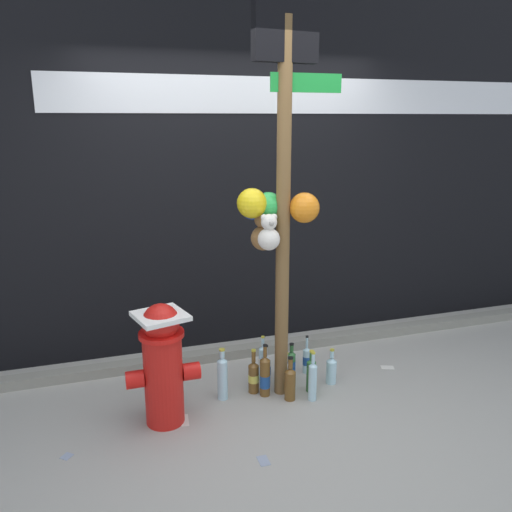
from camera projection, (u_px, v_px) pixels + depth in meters
name	position (u px, v px, depth m)	size (l,w,h in m)	color
ground_plane	(290.00, 418.00, 3.52)	(14.00, 14.00, 0.00)	#9E9B93
building_wall	(232.00, 119.00, 4.33)	(10.00, 0.21, 3.94)	black
curb_strip	(247.00, 351.00, 4.44)	(8.00, 0.12, 0.08)	gray
memorial_post	(276.00, 188.00, 3.47)	(0.70, 0.37, 2.67)	brown
fire_hydrant	(163.00, 362.00, 3.37)	(0.48, 0.38, 0.83)	red
bottle_0	(263.00, 361.00, 4.04)	(0.07, 0.07, 0.35)	#B2DBEA
bottle_1	(222.00, 377.00, 3.72)	(0.08, 0.08, 0.39)	#B2DBEA
bottle_2	(311.00, 374.00, 3.83)	(0.07, 0.07, 0.33)	#337038
bottle_3	(265.00, 376.00, 3.77)	(0.08, 0.08, 0.40)	brown
bottle_4	(254.00, 376.00, 3.82)	(0.08, 0.08, 0.34)	brown
bottle_5	(306.00, 359.00, 4.12)	(0.06, 0.06, 0.32)	#B2DBEA
bottle_6	(331.00, 369.00, 3.95)	(0.08, 0.08, 0.28)	#B2DBEA
bottle_7	(291.00, 365.00, 3.98)	(0.06, 0.06, 0.31)	#337038
bottle_8	(266.00, 369.00, 3.95)	(0.08, 0.08, 0.32)	silver
bottle_9	(290.00, 382.00, 3.72)	(0.08, 0.08, 0.33)	brown
bottle_10	(286.00, 373.00, 3.90)	(0.07, 0.07, 0.28)	silver
bottle_11	(313.00, 380.00, 3.71)	(0.06, 0.06, 0.37)	#B2DBEA
litter_0	(67.00, 456.00, 3.11)	(0.06, 0.06, 0.01)	#8C99B2
litter_1	(185.00, 420.00, 3.49)	(0.14, 0.05, 0.01)	silver
litter_2	(387.00, 367.00, 4.22)	(0.10, 0.06, 0.01)	silver
litter_3	(264.00, 460.00, 3.07)	(0.10, 0.06, 0.01)	#8C99B2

